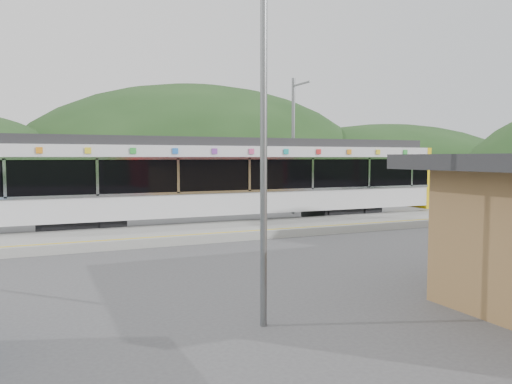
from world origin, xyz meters
name	(u,v)px	position (x,y,z in m)	size (l,w,h in m)	color
ground	(225,252)	(0.00, 0.00, 0.00)	(120.00, 120.00, 0.00)	#4C4C4F
hills	(312,222)	(6.19, 5.29, 0.00)	(146.00, 149.00, 26.00)	#1E3D19
platform	(194,233)	(0.00, 3.30, 0.15)	(26.00, 3.20, 0.30)	#9E9E99
yellow_line	(205,234)	(0.00, 2.00, 0.30)	(26.00, 0.10, 0.01)	yellow
train	(226,177)	(2.28, 6.00, 2.06)	(20.44, 3.01, 3.74)	black
catenary_mast_east	(293,143)	(7.00, 8.56, 3.65)	(0.18, 1.80, 7.00)	slate
lamp_post	(267,100)	(-1.75, -6.69, 3.90)	(0.38, 1.17, 6.55)	slate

